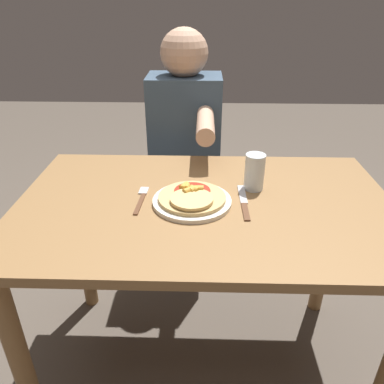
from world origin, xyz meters
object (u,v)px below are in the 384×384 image
plate (192,201)px  pizza (192,197)px  drinking_glass (255,172)px  fork (141,198)px  knife (244,202)px  person_diner (185,142)px  dining_table (204,233)px

plate → pizza: (-0.00, -0.00, 0.02)m
pizza → drinking_glass: (0.20, 0.11, 0.04)m
fork → drinking_glass: bearing=12.8°
pizza → knife: size_ratio=0.96×
pizza → person_diner: person_diner is taller
plate → knife: bearing=1.7°
dining_table → drinking_glass: (0.16, 0.10, 0.18)m
fork → person_diner: 0.64m
dining_table → drinking_glass: size_ratio=9.75×
knife → drinking_glass: size_ratio=1.79×
plate → fork: bearing=172.1°
pizza → knife: pizza is taller
knife → drinking_glass: 0.12m
plate → pizza: pizza is taller
fork → person_diner: bearing=79.7°
knife → person_diner: size_ratio=0.18×
plate → knife: plate is taller
dining_table → plate: (-0.04, -0.01, 0.13)m
plate → fork: 0.16m
dining_table → plate: bearing=-164.9°
fork → knife: bearing=-3.1°
knife → person_diner: bearing=108.4°
pizza → fork: bearing=171.1°
person_diner → fork: bearing=-100.3°
fork → plate: bearing=-7.9°
dining_table → fork: size_ratio=6.80×
plate → knife: size_ratio=1.12×
pizza → fork: size_ratio=1.20×
pizza → drinking_glass: 0.23m
plate → drinking_glass: bearing=27.5°
knife → plate: bearing=-178.3°
dining_table → pizza: pizza is taller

